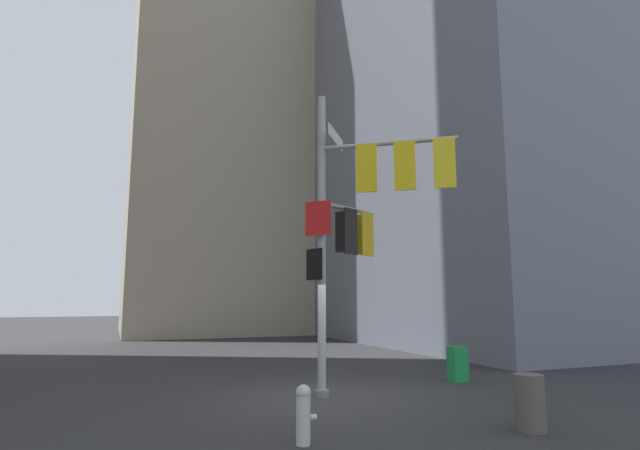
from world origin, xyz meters
TOP-DOWN VIEW (x-y plane):
  - ground at (0.00, 0.00)m, footprint 120.00×120.00m
  - building_tower_right at (15.71, 10.16)m, footprint 17.52×17.52m
  - building_mid_block at (2.22, 24.02)m, footprint 12.30×12.30m
  - signal_pole_assembly at (0.96, -0.37)m, footprint 2.94×2.98m
  - fire_hydrant at (-1.68, -3.33)m, footprint 0.33×0.23m
  - newspaper_box at (4.18, 0.60)m, footprint 0.45×0.36m
  - trash_bin at (2.10, -4.03)m, footprint 0.48×0.48m

SIDE VIEW (x-z plane):
  - ground at x=0.00m, z-range 0.00..0.00m
  - newspaper_box at x=4.18m, z-range 0.00..0.92m
  - trash_bin at x=2.10m, z-range 0.00..0.92m
  - fire_hydrant at x=-1.68m, z-range 0.02..0.90m
  - signal_pole_assembly at x=0.96m, z-range 0.78..7.83m
  - building_tower_right at x=15.71m, z-range 0.00..31.89m
  - building_mid_block at x=2.22m, z-range 0.00..33.95m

